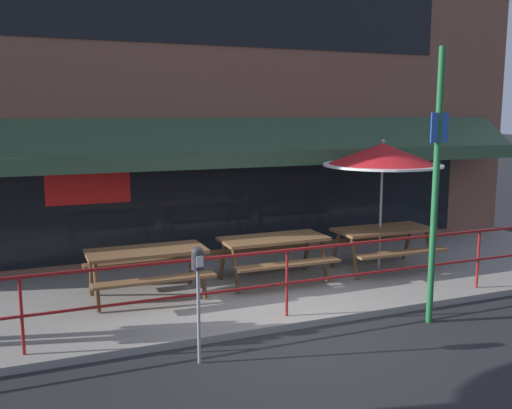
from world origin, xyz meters
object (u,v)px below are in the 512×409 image
picnic_table_centre (274,246)px  street_sign_pole (436,185)px  patio_umbrella_right (383,156)px  parking_meter_near (198,269)px  picnic_table_right (383,237)px  picnic_table_left (147,260)px

picnic_table_centre → street_sign_pole: street_sign_pole is taller
patio_umbrella_right → parking_meter_near: patio_umbrella_right is taller
patio_umbrella_right → street_sign_pole: street_sign_pole is taller
parking_meter_near → street_sign_pole: size_ratio=0.37×
picnic_table_centre → patio_umbrella_right: (2.17, 0.04, 1.47)m
parking_meter_near → street_sign_pole: bearing=0.9°
picnic_table_right → parking_meter_near: parking_meter_near is taller
picnic_table_left → picnic_table_right: 4.33m
picnic_table_centre → picnic_table_left: bearing=-178.5°
picnic_table_centre → parking_meter_near: (-2.04, -2.42, 0.44)m
picnic_table_centre → picnic_table_right: (2.17, -0.06, 0.00)m
picnic_table_left → parking_meter_near: (0.12, -2.36, 0.44)m
picnic_table_right → patio_umbrella_right: patio_umbrella_right is taller
parking_meter_near → street_sign_pole: (3.41, 0.06, 0.81)m
picnic_table_left → street_sign_pole: (3.53, -2.31, 1.26)m
parking_meter_near → street_sign_pole: street_sign_pole is taller
picnic_table_centre → parking_meter_near: size_ratio=1.27×
street_sign_pole → picnic_table_left: bearing=146.8°
street_sign_pole → picnic_table_centre: bearing=120.0°
parking_meter_near → street_sign_pole: 3.51m
picnic_table_right → street_sign_pole: size_ratio=0.47×
picnic_table_left → parking_meter_near: 2.41m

